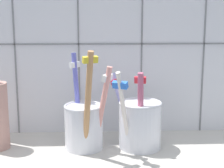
% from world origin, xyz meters
% --- Properties ---
extents(counter_slab, '(0.64, 0.22, 0.02)m').
position_xyz_m(counter_slab, '(0.00, 0.00, 0.01)').
color(counter_slab, '#BCB7AD').
rests_on(counter_slab, ground).
extents(tile_wall_back, '(0.64, 0.02, 0.45)m').
position_xyz_m(tile_wall_back, '(0.00, 0.12, 0.22)').
color(tile_wall_back, white).
rests_on(tile_wall_back, ground).
extents(toothbrush_cup_left, '(0.09, 0.10, 0.19)m').
position_xyz_m(toothbrush_cup_left, '(-0.05, 0.02, 0.07)').
color(toothbrush_cup_left, white).
rests_on(toothbrush_cup_left, counter_slab).
extents(toothbrush_cup_right, '(0.10, 0.11, 0.16)m').
position_xyz_m(toothbrush_cup_right, '(0.05, 0.02, 0.07)').
color(toothbrush_cup_right, white).
rests_on(toothbrush_cup_right, counter_slab).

